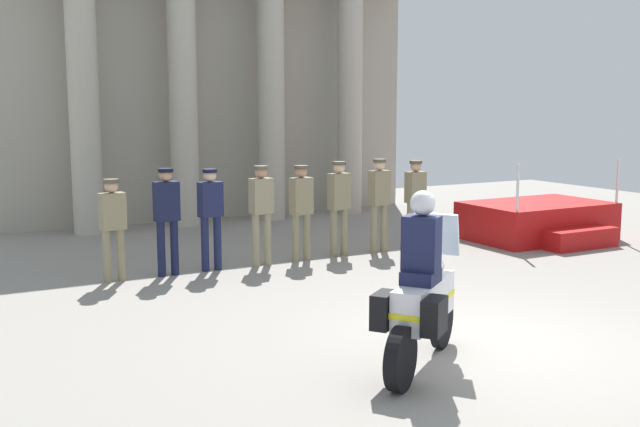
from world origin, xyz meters
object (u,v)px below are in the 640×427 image
at_px(officer_in_row_6, 379,197).
at_px(officer_in_row_1, 167,213).
at_px(officer_in_row_2, 211,211).
at_px(officer_in_row_3, 261,207).
at_px(officer_in_row_4, 301,205).
at_px(motorcycle_with_rider, 422,296).
at_px(reviewing_stand, 539,222).
at_px(officer_in_row_0, 113,221).
at_px(officer_in_row_5, 339,200).
at_px(officer_in_row_7, 415,196).

bearing_deg(officer_in_row_6, officer_in_row_1, -7.07).
height_order(officer_in_row_2, officer_in_row_3, officer_in_row_3).
xyz_separation_m(officer_in_row_4, motorcycle_with_rider, (-1.43, -5.53, -0.20)).
xyz_separation_m(reviewing_stand, motorcycle_with_rider, (-6.68, -5.09, 0.43)).
xyz_separation_m(officer_in_row_0, officer_in_row_1, (0.86, -0.01, 0.08)).
xyz_separation_m(reviewing_stand, officer_in_row_2, (-6.94, 0.44, 0.64)).
bearing_deg(officer_in_row_5, officer_in_row_4, -2.45).
bearing_deg(motorcycle_with_rider, officer_in_row_2, 56.02).
bearing_deg(officer_in_row_6, officer_in_row_4, -7.20).
xyz_separation_m(officer_in_row_0, officer_in_row_7, (5.79, 0.07, 0.04)).
xyz_separation_m(officer_in_row_4, officer_in_row_6, (1.64, 0.01, 0.04)).
height_order(reviewing_stand, officer_in_row_6, officer_in_row_6).
xyz_separation_m(officer_in_row_2, officer_in_row_5, (2.49, 0.07, 0.01)).
xyz_separation_m(officer_in_row_2, officer_in_row_7, (4.18, 0.06, -0.01)).
bearing_deg(officer_in_row_3, officer_in_row_6, 173.52).
relative_size(reviewing_stand, officer_in_row_4, 1.68).
distance_m(officer_in_row_3, officer_in_row_6, 2.42).
xyz_separation_m(officer_in_row_3, officer_in_row_6, (2.42, 0.05, 0.01)).
relative_size(reviewing_stand, motorcycle_with_rider, 1.50).
bearing_deg(officer_in_row_1, officer_in_row_4, 173.02).
relative_size(officer_in_row_2, officer_in_row_7, 1.01).
bearing_deg(motorcycle_with_rider, officer_in_row_6, 24.44).
bearing_deg(officer_in_row_4, officer_in_row_0, -7.29).
relative_size(officer_in_row_5, officer_in_row_7, 1.03).
xyz_separation_m(officer_in_row_0, officer_in_row_6, (4.93, 0.03, 0.08)).
distance_m(officer_in_row_0, officer_in_row_7, 5.79).
distance_m(officer_in_row_4, officer_in_row_6, 1.64).
distance_m(officer_in_row_3, motorcycle_with_rider, 5.54).
distance_m(officer_in_row_4, officer_in_row_5, 0.81).
height_order(officer_in_row_2, officer_in_row_7, officer_in_row_2).
distance_m(reviewing_stand, officer_in_row_5, 4.52).
xyz_separation_m(officer_in_row_1, officer_in_row_2, (0.75, 0.03, -0.02)).
bearing_deg(officer_in_row_6, officer_in_row_7, 175.60).
bearing_deg(officer_in_row_3, officer_in_row_5, 176.31).
relative_size(officer_in_row_5, motorcycle_with_rider, 0.91).
bearing_deg(motorcycle_with_rider, officer_in_row_5, 31.61).
height_order(reviewing_stand, officer_in_row_2, officer_in_row_2).
height_order(officer_in_row_5, motorcycle_with_rider, motorcycle_with_rider).
bearing_deg(officer_in_row_7, officer_in_row_5, -8.06).
relative_size(reviewing_stand, officer_in_row_1, 1.63).
bearing_deg(officer_in_row_3, officer_in_row_2, -9.85).
xyz_separation_m(officer_in_row_5, officer_in_row_7, (1.68, -0.02, -0.02)).
bearing_deg(motorcycle_with_rider, officer_in_row_4, 38.89).
bearing_deg(officer_in_row_6, reviewing_stand, 165.38).
bearing_deg(motorcycle_with_rider, officer_in_row_0, 72.07).
height_order(officer_in_row_3, officer_in_row_6, officer_in_row_6).
distance_m(reviewing_stand, motorcycle_with_rider, 8.41).
relative_size(officer_in_row_3, officer_in_row_7, 1.02).
bearing_deg(officer_in_row_0, motorcycle_with_rider, 101.16).
bearing_deg(officer_in_row_0, officer_in_row_6, 172.74).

